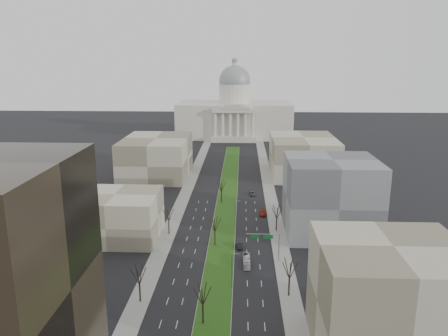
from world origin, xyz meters
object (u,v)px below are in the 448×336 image
(car_black, at_px, (239,245))
(car_red, at_px, (263,213))
(box_van, at_px, (247,261))
(car_grey_far, at_px, (252,194))

(car_black, distance_m, car_red, 29.41)
(car_red, bearing_deg, box_van, -96.42)
(car_black, bearing_deg, box_van, -83.89)
(car_red, height_order, box_van, box_van)
(car_grey_far, bearing_deg, car_red, -84.25)
(car_red, relative_size, car_grey_far, 1.18)
(car_grey_far, xyz_separation_m, box_van, (-2.82, -62.55, 0.43))
(car_red, distance_m, car_grey_far, 23.67)
(box_van, bearing_deg, car_black, 99.75)
(car_black, height_order, car_red, car_red)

